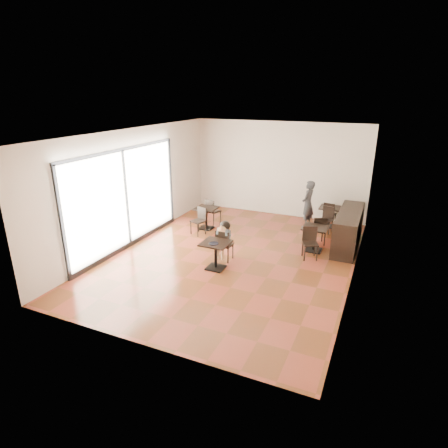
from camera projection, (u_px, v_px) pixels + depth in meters
The scene contains 23 objects.
floor at pixel (233, 256), 9.90m from camera, with size 6.00×8.00×0.01m, color brown.
ceiling at pixel (234, 133), 8.82m from camera, with size 6.00×8.00×0.01m, color silver.
wall_back at pixel (279, 169), 12.80m from camera, with size 6.00×0.01×3.20m, color beige.
wall_front at pixel (137, 261), 5.92m from camera, with size 6.00×0.01×3.20m, color beige.
wall_left at pixel (135, 186), 10.51m from camera, with size 0.01×8.00×3.20m, color beige.
wall_right at pixel (360, 213), 8.21m from camera, with size 0.01×8.00×3.20m, color beige.
storefront_window at pixel (126, 198), 10.13m from camera, with size 0.04×4.50×2.60m, color white.
child_table at pixel (216, 255), 9.12m from camera, with size 0.66×0.66×0.69m, color black, non-canonical shape.
child_chair at pixel (225, 245), 9.57m from camera, with size 0.38×0.38×0.83m, color black, non-canonical shape.
child at pixel (225, 241), 9.54m from camera, with size 0.38×0.53×1.05m, color slate, non-canonical shape.
plate at pixel (214, 244), 8.92m from camera, with size 0.23×0.23×0.01m, color black.
pizza_slice at pixel (222, 229), 9.24m from camera, with size 0.24×0.19×0.06m, color #E6D079, non-canonical shape.
adult_patron at pixel (308, 204), 11.82m from camera, with size 0.55×0.36×1.51m, color #343438.
cafe_table_mid at pixel (314, 239), 10.15m from camera, with size 0.65×0.65×0.69m, color black, non-canonical shape.
cafe_table_left at pixel (206, 218), 11.80m from camera, with size 0.65×0.65×0.69m, color black, non-canonical shape.
cafe_table_back at pixel (329, 217), 11.97m from camera, with size 0.62×0.62×0.66m, color black, non-canonical shape.
chair_mid_a at pixel (318, 230), 10.60m from camera, with size 0.37×0.37×0.83m, color black, non-canonical shape.
chair_mid_b at pixel (310, 244), 9.65m from camera, with size 0.37×0.37×0.83m, color black, non-canonical shape.
chair_left_a at pixel (214, 211), 12.25m from camera, with size 0.37×0.37×0.83m, color black, non-canonical shape.
chair_left_b at pixel (198, 221), 11.31m from camera, with size 0.37×0.37×0.83m, color black, non-canonical shape.
chair_back_a at pixel (330, 214), 12.04m from camera, with size 0.36×0.36×0.79m, color black, non-canonical shape.
chair_back_b at pixel (326, 220), 11.48m from camera, with size 0.36×0.36×0.79m, color black, non-canonical shape.
service_counter at pixel (348, 229), 10.44m from camera, with size 0.60×2.40×1.00m, color black.
Camera 1 is at (3.45, -8.35, 4.14)m, focal length 30.00 mm.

